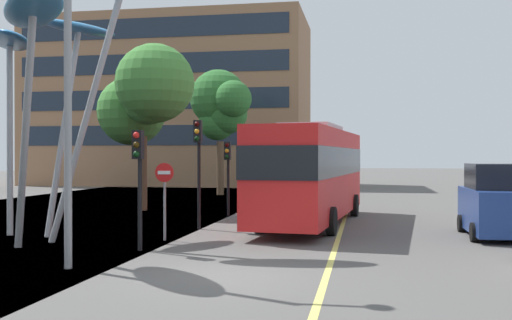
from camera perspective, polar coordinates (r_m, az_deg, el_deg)
ground at (r=13.80m, az=-6.36°, el=-10.87°), size 120.00×240.00×0.10m
red_bus at (r=23.41m, az=5.32°, el=-0.94°), size 3.61×11.64×3.85m
leaf_sculpture at (r=20.00m, az=-22.03°, el=10.68°), size 11.55×8.40×8.33m
traffic_light_kerb_near at (r=16.98m, az=-11.06°, el=-0.32°), size 0.28×0.42×3.35m
traffic_light_kerb_far at (r=21.71m, az=-5.49°, el=0.88°), size 0.28×0.42×3.92m
traffic_light_island_mid at (r=26.56m, az=-2.70°, el=-0.19°), size 0.28×0.42×3.27m
car_parked_mid at (r=21.10m, az=21.79°, el=-3.81°), size 2.01×4.07×2.39m
street_lamp at (r=14.84m, az=-16.02°, el=10.53°), size 1.85×0.44×8.32m
tree_pavement_near at (r=29.28m, az=-10.48°, el=5.92°), size 5.33×5.17×7.86m
tree_pavement_far at (r=41.29m, az=-3.38°, el=5.19°), size 4.52×4.55×8.58m
no_entry_sign at (r=19.02m, az=-8.66°, el=-2.70°), size 0.60×0.12×2.43m
backdrop_building at (r=57.21m, az=-8.08°, el=5.35°), size 25.25×11.03×15.20m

